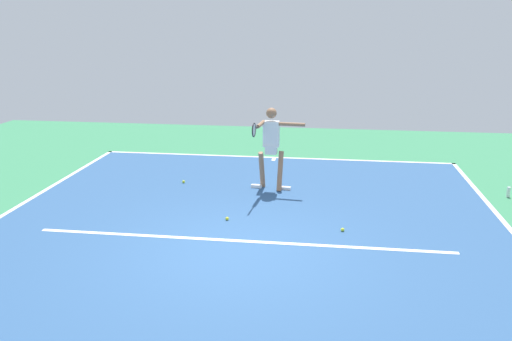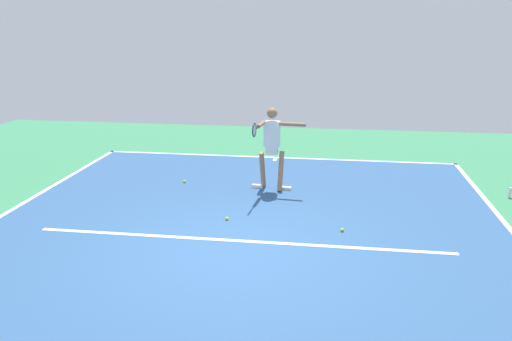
% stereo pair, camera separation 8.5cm
% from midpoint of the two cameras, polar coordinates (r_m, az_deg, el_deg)
% --- Properties ---
extents(ground_plane, '(20.87, 20.87, 0.00)m').
position_cam_midpoint_polar(ground_plane, '(8.66, -2.04, -8.78)').
color(ground_plane, '#388456').
extents(court_surface, '(9.62, 12.42, 0.00)m').
position_cam_midpoint_polar(court_surface, '(8.66, -2.04, -8.77)').
color(court_surface, '#2D5484').
rests_on(court_surface, ground_plane).
extents(court_line_baseline_near, '(9.62, 0.10, 0.01)m').
position_cam_midpoint_polar(court_line_baseline_near, '(14.42, 2.35, 1.43)').
color(court_line_baseline_near, white).
rests_on(court_line_baseline_near, ground_plane).
extents(court_line_service, '(7.22, 0.10, 0.01)m').
position_cam_midpoint_polar(court_line_service, '(9.03, -1.56, -7.66)').
color(court_line_service, white).
rests_on(court_line_service, ground_plane).
extents(court_line_centre_mark, '(0.10, 0.30, 0.01)m').
position_cam_midpoint_polar(court_line_centre_mark, '(14.23, 2.27, 1.23)').
color(court_line_centre_mark, white).
rests_on(court_line_centre_mark, ground_plane).
extents(tennis_player, '(1.19, 1.25, 1.84)m').
position_cam_midpoint_polar(tennis_player, '(11.43, 1.95, 3.04)').
color(tennis_player, '#9E7051').
rests_on(tennis_player, ground_plane).
extents(tennis_ball_far_corner, '(0.07, 0.07, 0.07)m').
position_cam_midpoint_polar(tennis_ball_far_corner, '(12.26, -7.61, -1.19)').
color(tennis_ball_far_corner, '#CCE033').
rests_on(tennis_ball_far_corner, ground_plane).
extents(tennis_ball_near_service_line, '(0.07, 0.07, 0.07)m').
position_cam_midpoint_polar(tennis_ball_near_service_line, '(9.93, -2.93, -5.24)').
color(tennis_ball_near_service_line, yellow).
rests_on(tennis_ball_near_service_line, ground_plane).
extents(tennis_ball_centre_court, '(0.07, 0.07, 0.07)m').
position_cam_midpoint_polar(tennis_ball_centre_court, '(9.52, 9.65, -6.41)').
color(tennis_ball_centre_court, '#CCE033').
rests_on(tennis_ball_centre_court, ground_plane).
extents(water_bottle, '(0.07, 0.07, 0.22)m').
position_cam_midpoint_polar(water_bottle, '(12.38, 26.12, -2.19)').
color(water_bottle, white).
rests_on(water_bottle, ground_plane).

